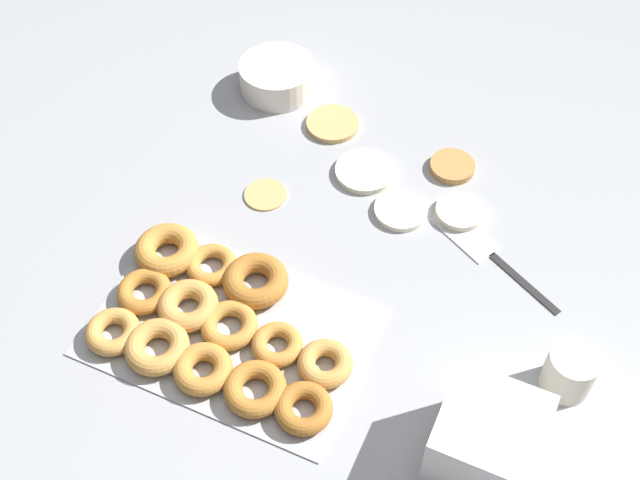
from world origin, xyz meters
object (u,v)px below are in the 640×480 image
at_px(pancake_0, 452,166).
at_px(pancake_2, 365,171).
at_px(pancake_3, 266,193).
at_px(pancake_4, 401,210).
at_px(container_stack, 487,441).
at_px(paper_cup, 570,371).
at_px(donut_tray, 216,322).
at_px(batter_bowl, 277,77).
at_px(spatula, 478,244).
at_px(pancake_5, 333,124).
at_px(pancake_1, 459,212).

xyz_separation_m(pancake_0, pancake_2, (-0.15, -0.08, -0.00)).
bearing_deg(pancake_3, pancake_4, 14.25).
height_order(container_stack, paper_cup, container_stack).
bearing_deg(donut_tray, pancake_4, 62.40).
distance_m(batter_bowl, spatula, 0.58).
height_order(pancake_0, container_stack, container_stack).
bearing_deg(spatula, pancake_0, -29.32).
height_order(pancake_3, container_stack, container_stack).
xyz_separation_m(pancake_2, pancake_5, (-0.11, 0.10, -0.00)).
height_order(pancake_1, donut_tray, donut_tray).
bearing_deg(pancake_3, pancake_0, 34.69).
bearing_deg(pancake_5, pancake_0, -3.64).
bearing_deg(pancake_0, batter_bowl, 169.86).
height_order(pancake_3, batter_bowl, batter_bowl).
relative_size(pancake_3, pancake_4, 0.81).
xyz_separation_m(pancake_2, container_stack, (0.38, -0.48, 0.06)).
xyz_separation_m(pancake_5, spatula, (0.37, -0.18, -0.00)).
bearing_deg(pancake_2, pancake_0, 28.17).
relative_size(pancake_1, pancake_2, 0.78).
distance_m(pancake_4, batter_bowl, 0.43).
xyz_separation_m(pancake_0, pancake_1, (0.05, -0.11, 0.00)).
bearing_deg(container_stack, pancake_2, 128.77).
height_order(donut_tray, spatula, donut_tray).
bearing_deg(pancake_5, container_stack, -49.30).
distance_m(pancake_4, donut_tray, 0.42).
xyz_separation_m(batter_bowl, paper_cup, (0.73, -0.46, 0.01)).
relative_size(pancake_5, batter_bowl, 0.68).
distance_m(pancake_2, pancake_4, 0.12).
distance_m(pancake_0, spatula, 0.19).
bearing_deg(donut_tray, pancake_0, 64.53).
xyz_separation_m(pancake_1, donut_tray, (-0.30, -0.41, 0.01)).
xyz_separation_m(pancake_2, paper_cup, (0.47, -0.30, 0.04)).
distance_m(pancake_2, pancake_5, 0.15).
relative_size(donut_tray, spatula, 1.69).
distance_m(pancake_0, paper_cup, 0.50).
bearing_deg(pancake_4, paper_cup, -32.53).
distance_m(pancake_2, donut_tray, 0.44).
relative_size(pancake_3, container_stack, 0.55).
bearing_deg(donut_tray, pancake_3, 101.05).
distance_m(pancake_5, spatula, 0.41).
bearing_deg(pancake_2, container_stack, -51.23).
height_order(pancake_4, pancake_5, same).
bearing_deg(pancake_1, batter_bowl, 158.74).
distance_m(container_stack, paper_cup, 0.20).
relative_size(donut_tray, batter_bowl, 2.88).
bearing_deg(pancake_0, paper_cup, -50.51).
height_order(pancake_3, spatula, pancake_3).
bearing_deg(pancake_5, donut_tray, -87.91).
bearing_deg(batter_bowl, donut_tray, -73.58).
bearing_deg(paper_cup, pancake_2, 147.34).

